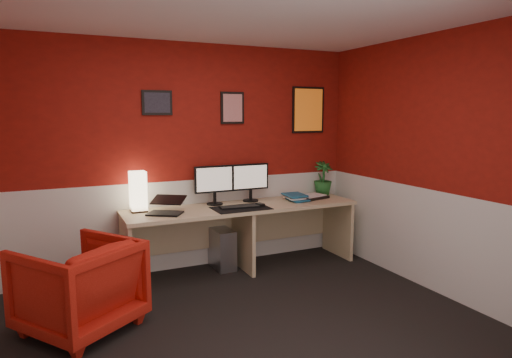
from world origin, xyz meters
name	(u,v)px	position (x,y,z in m)	size (l,w,h in m)	color
ground	(251,334)	(0.00, 0.00, 0.00)	(4.00, 3.50, 0.01)	black
ceiling	(251,6)	(0.00, 0.00, 2.50)	(4.00, 3.50, 0.01)	white
wall_back	(186,158)	(0.00, 1.75, 1.25)	(4.00, 0.01, 2.50)	maroon
wall_front	(430,236)	(0.00, -1.75, 1.25)	(4.00, 0.01, 2.50)	maroon
wall_right	(445,166)	(2.00, 0.00, 1.25)	(0.01, 3.50, 2.50)	maroon
wainscot_back	(188,224)	(0.00, 1.75, 0.50)	(4.00, 0.01, 1.00)	silver
wainscot_right	(439,243)	(2.00, 0.00, 0.50)	(0.01, 3.50, 1.00)	silver
desk	(243,238)	(0.53, 1.41, 0.36)	(2.60, 0.65, 0.73)	tan
shoji_lamp	(138,193)	(-0.57, 1.58, 0.93)	(0.16, 0.16, 0.40)	#FFE5B2
laptop	(165,204)	(-0.35, 1.34, 0.84)	(0.33, 0.23, 0.22)	black
monitor_left	(214,179)	(0.27, 1.60, 1.02)	(0.45, 0.06, 0.58)	black
monitor_right	(251,176)	(0.71, 1.60, 1.02)	(0.45, 0.06, 0.58)	black
desk_mat	(241,208)	(0.46, 1.28, 0.73)	(0.60, 0.38, 0.01)	black
keyboard	(240,207)	(0.45, 1.30, 0.74)	(0.42, 0.14, 0.02)	black
mouse	(260,205)	(0.69, 1.28, 0.75)	(0.06, 0.10, 0.03)	black
book_bottom	(290,200)	(1.12, 1.39, 0.74)	(0.20, 0.27, 0.03)	#1D6086
book_middle	(287,198)	(1.09, 1.42, 0.77)	(0.19, 0.26, 0.02)	silver
book_top	(286,196)	(1.08, 1.42, 0.79)	(0.22, 0.30, 0.03)	#1D6086
zen_tray	(312,197)	(1.45, 1.45, 0.74)	(0.35, 0.25, 0.03)	black
potted_plant	(323,178)	(1.71, 1.62, 0.94)	(0.23, 0.23, 0.41)	#19591E
pc_tower	(221,248)	(0.34, 1.58, 0.23)	(0.20, 0.45, 0.45)	#99999E
armchair	(79,286)	(-1.22, 0.65, 0.37)	(0.79, 0.81, 0.74)	red
art_left	(157,103)	(-0.31, 1.74, 1.85)	(0.32, 0.02, 0.26)	black
art_center	(232,108)	(0.55, 1.74, 1.80)	(0.28, 0.02, 0.36)	red
art_right	(308,110)	(1.55, 1.74, 1.78)	(0.44, 0.02, 0.56)	orange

